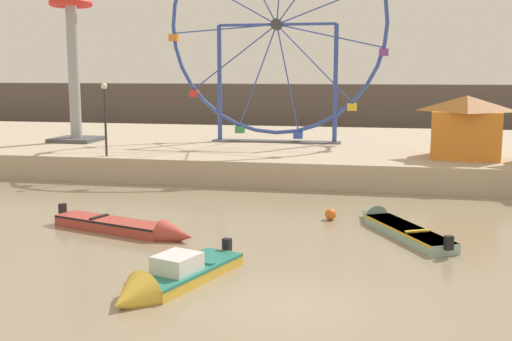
{
  "coord_description": "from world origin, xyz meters",
  "views": [
    {
      "loc": [
        2.19,
        -14.64,
        5.67
      ],
      "look_at": [
        -2.72,
        9.48,
        1.79
      ],
      "focal_mm": 44.13,
      "sensor_mm": 36.0,
      "label": 1
    }
  ],
  "objects": [
    {
      "name": "ground_plane",
      "position": [
        0.0,
        0.0,
        0.0
      ],
      "size": [
        240.0,
        240.0,
        0.0
      ],
      "primitive_type": "plane",
      "color": "gray"
    },
    {
      "name": "quay_promenade",
      "position": [
        0.0,
        25.55,
        0.64
      ],
      "size": [
        110.0,
        20.79,
        1.28
      ],
      "primitive_type": "cube",
      "color": "#B7A88E",
      "rests_on": "ground_plane"
    },
    {
      "name": "distant_town_skyline",
      "position": [
        0.0,
        51.55,
        2.2
      ],
      "size": [
        140.0,
        3.0,
        4.4
      ],
      "primitive_type": "cube",
      "color": "#564C47",
      "rests_on": "ground_plane"
    },
    {
      "name": "motorboat_seafoam",
      "position": [
        2.64,
        7.97,
        0.19
      ],
      "size": [
        3.65,
        5.63,
        0.99
      ],
      "rotation": [
        0.0,
        0.0,
        2.06
      ],
      "color": "#93BCAD",
      "rests_on": "ground_plane"
    },
    {
      "name": "motorboat_faded_red",
      "position": [
        -6.41,
        5.65,
        0.23
      ],
      "size": [
        5.97,
        2.73,
        1.02
      ],
      "rotation": [
        0.0,
        0.0,
        5.97
      ],
      "color": "#B24238",
      "rests_on": "ground_plane"
    },
    {
      "name": "motorboat_mustard_yellow",
      "position": [
        -3.27,
        0.48,
        0.25
      ],
      "size": [
        2.71,
        4.98,
        1.24
      ],
      "rotation": [
        0.0,
        0.0,
        4.39
      ],
      "color": "gold",
      "rests_on": "ground_plane"
    },
    {
      "name": "ferris_wheel_blue_frame",
      "position": [
        -4.43,
        24.27,
        8.32
      ],
      "size": [
        13.69,
        1.2,
        14.02
      ],
      "color": "#334CA8",
      "rests_on": "quay_promenade"
    },
    {
      "name": "drop_tower_steel_tower",
      "position": [
        -16.97,
        22.17,
        6.98
      ],
      "size": [
        2.8,
        2.8,
        11.34
      ],
      "color": "#999EA3",
      "rests_on": "quay_promenade"
    },
    {
      "name": "carnival_booth_orange_canopy",
      "position": [
        6.32,
        19.0,
        2.94
      ],
      "size": [
        3.96,
        3.6,
        3.19
      ],
      "rotation": [
        0.0,
        0.0,
        -0.09
      ],
      "color": "orange",
      "rests_on": "quay_promenade"
    },
    {
      "name": "promenade_lamp_near",
      "position": [
        -12.05,
        15.91,
        3.78
      ],
      "size": [
        0.32,
        0.32,
        3.81
      ],
      "color": "#2D2D33",
      "rests_on": "quay_promenade"
    },
    {
      "name": "mooring_buoy_orange",
      "position": [
        0.29,
        9.19,
        0.22
      ],
      "size": [
        0.44,
        0.44,
        0.44
      ],
      "primitive_type": "sphere",
      "color": "orange",
      "rests_on": "ground_plane"
    }
  ]
}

